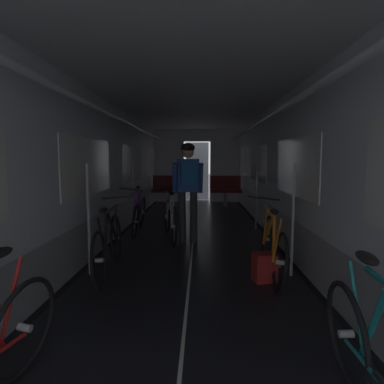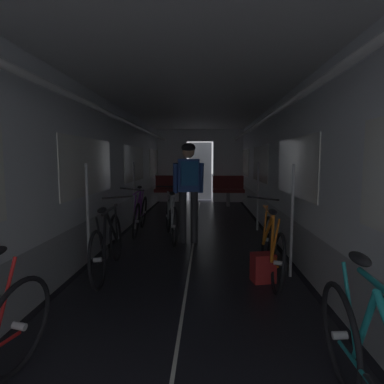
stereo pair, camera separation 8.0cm
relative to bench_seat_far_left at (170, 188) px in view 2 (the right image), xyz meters
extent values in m
cube|color=black|center=(-0.51, -4.82, -0.56)|extent=(0.08, 11.50, 0.01)
cube|color=black|center=(2.31, -4.82, -0.56)|extent=(0.08, 11.50, 0.01)
cube|color=beige|center=(0.90, -4.82, -0.56)|extent=(0.03, 11.27, 0.00)
cube|color=#9EA0A5|center=(-0.61, -4.82, -0.27)|extent=(0.12, 11.50, 0.60)
cube|color=silver|center=(-0.61, -4.82, 0.96)|extent=(0.12, 11.50, 1.85)
cube|color=white|center=(-0.54, -5.40, 0.78)|extent=(0.02, 1.90, 0.80)
cube|color=white|center=(-0.54, -2.52, 0.78)|extent=(0.02, 1.90, 0.80)
cube|color=white|center=(-0.54, 0.35, 0.78)|extent=(0.02, 1.90, 0.80)
cube|color=yellow|center=(-0.54, -5.07, 0.78)|extent=(0.01, 0.20, 0.28)
cylinder|color=white|center=(-0.27, -4.82, 1.53)|extent=(0.07, 11.04, 0.07)
cylinder|color=#B7BABF|center=(-0.37, -5.97, 0.13)|extent=(0.04, 0.04, 1.40)
cylinder|color=#B7BABF|center=(-0.37, -3.37, 0.13)|extent=(0.04, 0.04, 1.40)
cube|color=#9EA0A5|center=(2.41, -4.82, -0.27)|extent=(0.12, 11.50, 0.60)
cube|color=silver|center=(2.41, -4.82, 0.96)|extent=(0.12, 11.50, 1.85)
cube|color=white|center=(2.35, -5.40, 0.78)|extent=(0.02, 1.90, 0.80)
cube|color=white|center=(2.35, -2.52, 0.78)|extent=(0.02, 1.90, 0.80)
cube|color=white|center=(2.35, 0.35, 0.78)|extent=(0.02, 1.90, 0.80)
cube|color=yellow|center=(2.35, -4.89, 0.78)|extent=(0.01, 0.20, 0.28)
cylinder|color=white|center=(2.07, -4.82, 1.53)|extent=(0.07, 11.04, 0.07)
cylinder|color=#B7BABF|center=(2.17, -5.97, 0.13)|extent=(0.04, 0.04, 1.40)
cylinder|color=#B7BABF|center=(2.17, -3.37, 0.13)|extent=(0.04, 0.04, 1.40)
cube|color=silver|center=(-0.05, 0.99, 0.66)|extent=(1.00, 0.12, 2.45)
cube|color=silver|center=(1.85, 0.99, 0.66)|extent=(1.00, 0.12, 2.45)
cube|color=silver|center=(0.90, 0.99, 1.68)|extent=(0.90, 0.12, 0.40)
cube|color=#4C4F54|center=(0.90, 1.69, 0.46)|extent=(0.81, 0.04, 2.05)
cube|color=silver|center=(0.90, -4.82, 1.94)|extent=(3.14, 11.62, 0.12)
cylinder|color=gray|center=(0.00, -0.07, -0.35)|extent=(0.12, 0.12, 0.44)
cube|color=maroon|center=(0.00, -0.07, -0.08)|extent=(0.96, 0.44, 0.10)
cube|color=maroon|center=(0.00, 0.12, 0.17)|extent=(0.96, 0.08, 0.40)
torus|color=gray|center=(-0.43, 0.15, 0.37)|extent=(0.14, 0.14, 0.02)
cylinder|color=gray|center=(1.80, -0.07, -0.35)|extent=(0.12, 0.12, 0.44)
cube|color=maroon|center=(1.80, -0.07, -0.08)|extent=(0.96, 0.44, 0.10)
cube|color=maroon|center=(1.80, 0.12, 0.17)|extent=(0.96, 0.08, 0.40)
torus|color=gray|center=(1.37, 0.15, 0.37)|extent=(0.14, 0.14, 0.02)
torus|color=black|center=(1.98, -7.89, -0.23)|extent=(0.13, 0.67, 0.67)
cylinder|color=#B2B2B7|center=(1.98, -7.89, -0.23)|extent=(0.10, 0.06, 0.06)
cylinder|color=teal|center=(1.98, -8.19, -0.01)|extent=(0.10, 0.34, 0.55)
cylinder|color=teal|center=(2.00, -7.96, 0.01)|extent=(0.06, 0.17, 0.49)
cylinder|color=teal|center=(1.97, -8.12, -0.26)|extent=(0.06, 0.45, 0.07)
ellipsoid|color=black|center=(2.02, -8.02, 0.31)|extent=(0.11, 0.25, 0.07)
torus|color=black|center=(-0.09, -6.46, -0.23)|extent=(0.13, 0.67, 0.67)
cylinder|color=#B2B2B7|center=(-0.09, -6.46, -0.23)|extent=(0.10, 0.06, 0.06)
torus|color=black|center=(-0.17, -5.44, -0.23)|extent=(0.13, 0.67, 0.67)
cylinder|color=#B2B2B7|center=(-0.17, -5.44, -0.23)|extent=(0.10, 0.06, 0.06)
cylinder|color=black|center=(-0.13, -5.75, -0.01)|extent=(0.05, 0.54, 0.56)
cylinder|color=black|center=(-0.10, -6.16, -0.01)|extent=(0.10, 0.34, 0.55)
cylinder|color=black|center=(-0.10, -5.91, 0.25)|extent=(0.10, 0.82, 0.04)
cylinder|color=black|center=(-0.08, -6.39, 0.01)|extent=(0.05, 0.17, 0.49)
cylinder|color=black|center=(-0.11, -6.23, -0.26)|extent=(0.07, 0.45, 0.07)
cylinder|color=black|center=(-0.15, -5.47, 0.01)|extent=(0.07, 0.09, 0.49)
cylinder|color=black|center=(-0.13, -6.01, -0.28)|extent=(0.04, 0.17, 0.17)
ellipsoid|color=black|center=(-0.06, -6.33, 0.31)|extent=(0.11, 0.25, 0.07)
cylinder|color=black|center=(-0.13, -5.45, 0.35)|extent=(0.44, 0.06, 0.05)
torus|color=black|center=(-0.13, -7.87, -0.23)|extent=(0.19, 0.68, 0.67)
cylinder|color=#B2B2B7|center=(-0.13, -7.87, -0.23)|extent=(0.10, 0.06, 0.06)
cylinder|color=red|center=(-0.17, -7.94, 0.01)|extent=(0.10, 0.16, 0.49)
torus|color=black|center=(-0.21, -3.21, -0.23)|extent=(0.15, 0.68, 0.67)
cylinder|color=#B2B2B7|center=(-0.21, -3.21, -0.23)|extent=(0.10, 0.06, 0.06)
torus|color=black|center=(-0.14, -4.23, -0.23)|extent=(0.15, 0.68, 0.67)
cylinder|color=#B2B2B7|center=(-0.14, -4.23, -0.23)|extent=(0.10, 0.06, 0.06)
cylinder|color=purple|center=(-0.19, -3.92, -0.02)|extent=(0.07, 0.54, 0.56)
cylinder|color=purple|center=(-0.21, -3.51, -0.02)|extent=(0.11, 0.34, 0.55)
cylinder|color=purple|center=(-0.23, -3.77, 0.25)|extent=(0.09, 0.82, 0.04)
cylinder|color=purple|center=(-0.23, -3.29, 0.01)|extent=(0.07, 0.17, 0.49)
cylinder|color=purple|center=(-0.19, -3.44, -0.26)|extent=(0.06, 0.45, 0.07)
cylinder|color=purple|center=(-0.17, -4.20, 0.01)|extent=(0.09, 0.09, 0.49)
cylinder|color=black|center=(-0.17, -3.66, -0.28)|extent=(0.04, 0.17, 0.17)
ellipsoid|color=black|center=(-0.26, -3.34, 0.31)|extent=(0.11, 0.25, 0.07)
cylinder|color=black|center=(-0.21, -4.23, 0.35)|extent=(0.44, 0.05, 0.07)
torus|color=black|center=(1.91, -6.47, -0.23)|extent=(0.14, 0.67, 0.67)
cylinder|color=#B2B2B7|center=(1.91, -6.47, -0.23)|extent=(0.10, 0.06, 0.06)
torus|color=black|center=(1.97, -5.46, -0.23)|extent=(0.14, 0.67, 0.67)
cylinder|color=#B2B2B7|center=(1.97, -5.46, -0.23)|extent=(0.10, 0.06, 0.06)
cylinder|color=orange|center=(1.93, -5.77, -0.02)|extent=(0.07, 0.54, 0.56)
cylinder|color=orange|center=(1.90, -6.18, -0.02)|extent=(0.11, 0.34, 0.55)
cylinder|color=orange|center=(1.89, -5.92, 0.25)|extent=(0.09, 0.82, 0.04)
cylinder|color=orange|center=(1.89, -6.40, 0.01)|extent=(0.07, 0.17, 0.49)
cylinder|color=orange|center=(1.92, -6.25, -0.26)|extent=(0.06, 0.45, 0.07)
cylinder|color=orange|center=(1.94, -5.48, 0.01)|extent=(0.08, 0.09, 0.49)
cylinder|color=black|center=(1.94, -6.02, -0.28)|extent=(0.04, 0.17, 0.17)
ellipsoid|color=black|center=(1.86, -6.35, 0.31)|extent=(0.11, 0.25, 0.07)
cylinder|color=black|center=(1.91, -5.46, 0.35)|extent=(0.44, 0.05, 0.07)
cylinder|color=#2D2D33|center=(0.72, -4.42, -0.12)|extent=(0.13, 0.13, 0.90)
cylinder|color=#2D2D33|center=(0.91, -4.39, -0.12)|extent=(0.13, 0.13, 0.90)
cube|color=#2D4C99|center=(0.82, -4.41, 0.61)|extent=(0.39, 0.27, 0.56)
cylinder|color=#2D4C99|center=(0.59, -4.42, 0.56)|extent=(0.12, 0.21, 0.53)
cylinder|color=#2D4C99|center=(1.03, -4.36, 0.56)|extent=(0.12, 0.21, 0.53)
sphere|color=tan|center=(0.82, -4.41, 1.01)|extent=(0.21, 0.21, 0.21)
ellipsoid|color=black|center=(0.82, -4.41, 1.08)|extent=(0.28, 0.31, 0.16)
cube|color=#1E5693|center=(0.84, -4.58, 0.65)|extent=(0.30, 0.20, 0.40)
torus|color=black|center=(0.59, -4.66, -0.23)|extent=(0.20, 0.67, 0.67)
cylinder|color=#B2B2B7|center=(0.59, -4.66, -0.23)|extent=(0.10, 0.07, 0.05)
torus|color=black|center=(0.38, -3.66, -0.23)|extent=(0.20, 0.67, 0.67)
cylinder|color=#B2B2B7|center=(0.38, -3.66, -0.23)|extent=(0.10, 0.07, 0.05)
cylinder|color=#ADAFB5|center=(0.44, -3.97, -0.01)|extent=(0.17, 0.53, 0.56)
cylinder|color=#ADAFB5|center=(0.52, -4.37, -0.01)|extent=(0.09, 0.34, 0.55)
cylinder|color=#ADAFB5|center=(0.46, -4.12, 0.25)|extent=(0.21, 0.81, 0.04)
cylinder|color=#ADAFB5|center=(0.57, -4.59, 0.01)|extent=(0.07, 0.16, 0.49)
cylinder|color=#ADAFB5|center=(0.54, -4.44, -0.26)|extent=(0.12, 0.45, 0.07)
cylinder|color=#ADAFB5|center=(0.37, -3.69, 0.01)|extent=(0.04, 0.10, 0.49)
cylinder|color=black|center=(0.50, -4.22, -0.28)|extent=(0.05, 0.17, 0.17)
ellipsoid|color=black|center=(0.55, -4.55, 0.31)|extent=(0.14, 0.25, 0.06)
cylinder|color=black|center=(0.36, -3.68, 0.35)|extent=(0.44, 0.12, 0.04)
cube|color=maroon|center=(1.80, -6.16, -0.40)|extent=(0.30, 0.25, 0.34)
camera|label=1|loc=(1.04, -9.86, 0.89)|focal=29.77mm
camera|label=2|loc=(1.12, -9.86, 0.89)|focal=29.77mm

